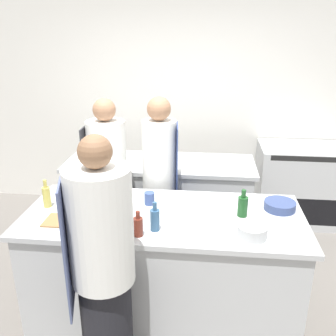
{
  "coord_description": "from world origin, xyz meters",
  "views": [
    {
      "loc": [
        0.31,
        -2.57,
        2.25
      ],
      "look_at": [
        0.0,
        0.35,
        1.15
      ],
      "focal_mm": 40.0,
      "sensor_mm": 36.0,
      "label": 1
    }
  ],
  "objects_px": {
    "bowl_mixing_large": "(280,206)",
    "bowl_prep_small": "(252,231)",
    "chef_at_pass_far": "(108,186)",
    "bottle_olive_oil": "(138,226)",
    "bottle_wine": "(47,196)",
    "cup": "(149,198)",
    "chef_at_prep_near": "(103,270)",
    "bottle_vinegar": "(243,206)",
    "bottle_cooking_oil": "(155,219)",
    "oven_range": "(299,184)",
    "chef_at_stove": "(160,183)"
  },
  "relations": [
    {
      "from": "bottle_olive_oil",
      "to": "bottle_wine",
      "type": "height_order",
      "value": "bottle_wine"
    },
    {
      "from": "bottle_vinegar",
      "to": "bowl_prep_small",
      "type": "distance_m",
      "value": 0.31
    },
    {
      "from": "chef_at_prep_near",
      "to": "bottle_vinegar",
      "type": "distance_m",
      "value": 1.16
    },
    {
      "from": "oven_range",
      "to": "cup",
      "type": "height_order",
      "value": "cup"
    },
    {
      "from": "bottle_cooking_oil",
      "to": "cup",
      "type": "height_order",
      "value": "bottle_cooking_oil"
    },
    {
      "from": "cup",
      "to": "chef_at_prep_near",
      "type": "bearing_deg",
      "value": -100.75
    },
    {
      "from": "bottle_wine",
      "to": "bowl_prep_small",
      "type": "height_order",
      "value": "bottle_wine"
    },
    {
      "from": "cup",
      "to": "bottle_vinegar",
      "type": "bearing_deg",
      "value": -9.76
    },
    {
      "from": "oven_range",
      "to": "chef_at_pass_far",
      "type": "relative_size",
      "value": 0.59
    },
    {
      "from": "chef_at_pass_far",
      "to": "chef_at_stove",
      "type": "bearing_deg",
      "value": -80.13
    },
    {
      "from": "bottle_wine",
      "to": "cup",
      "type": "bearing_deg",
      "value": 9.19
    },
    {
      "from": "chef_at_pass_far",
      "to": "bottle_olive_oil",
      "type": "height_order",
      "value": "chef_at_pass_far"
    },
    {
      "from": "chef_at_prep_near",
      "to": "chef_at_pass_far",
      "type": "relative_size",
      "value": 1.02
    },
    {
      "from": "bottle_wine",
      "to": "bottle_vinegar",
      "type": "bearing_deg",
      "value": 0.16
    },
    {
      "from": "chef_at_stove",
      "to": "bottle_wine",
      "type": "relative_size",
      "value": 7.26
    },
    {
      "from": "oven_range",
      "to": "bottle_wine",
      "type": "distance_m",
      "value": 2.99
    },
    {
      "from": "bottle_olive_oil",
      "to": "bottle_wine",
      "type": "distance_m",
      "value": 0.89
    },
    {
      "from": "chef_at_pass_far",
      "to": "cup",
      "type": "distance_m",
      "value": 0.67
    },
    {
      "from": "oven_range",
      "to": "bottle_cooking_oil",
      "type": "bearing_deg",
      "value": -126.48
    },
    {
      "from": "bottle_vinegar",
      "to": "chef_at_stove",
      "type": "bearing_deg",
      "value": 136.55
    },
    {
      "from": "bottle_vinegar",
      "to": "bottle_wine",
      "type": "distance_m",
      "value": 1.55
    },
    {
      "from": "oven_range",
      "to": "chef_at_pass_far",
      "type": "distance_m",
      "value": 2.37
    },
    {
      "from": "chef_at_prep_near",
      "to": "bowl_mixing_large",
      "type": "xyz_separation_m",
      "value": [
        1.2,
        0.86,
        0.08
      ]
    },
    {
      "from": "chef_at_stove",
      "to": "bowl_mixing_large",
      "type": "height_order",
      "value": "chef_at_stove"
    },
    {
      "from": "chef_at_prep_near",
      "to": "bowl_mixing_large",
      "type": "distance_m",
      "value": 1.48
    },
    {
      "from": "bowl_prep_small",
      "to": "cup",
      "type": "distance_m",
      "value": 0.89
    },
    {
      "from": "chef_at_pass_far",
      "to": "bowl_prep_small",
      "type": "height_order",
      "value": "chef_at_pass_far"
    },
    {
      "from": "bottle_vinegar",
      "to": "bowl_prep_small",
      "type": "relative_size",
      "value": 1.06
    },
    {
      "from": "oven_range",
      "to": "chef_at_pass_far",
      "type": "height_order",
      "value": "chef_at_pass_far"
    },
    {
      "from": "bowl_prep_small",
      "to": "bottle_cooking_oil",
      "type": "bearing_deg",
      "value": 177.78
    },
    {
      "from": "bottle_vinegar",
      "to": "bottle_cooking_oil",
      "type": "bearing_deg",
      "value": -155.97
    },
    {
      "from": "chef_at_stove",
      "to": "bottle_wine",
      "type": "distance_m",
      "value": 1.08
    },
    {
      "from": "chef_at_pass_far",
      "to": "chef_at_prep_near",
      "type": "bearing_deg",
      "value": -168.32
    },
    {
      "from": "chef_at_pass_far",
      "to": "bowl_mixing_large",
      "type": "xyz_separation_m",
      "value": [
        1.51,
        -0.45,
        0.09
      ]
    },
    {
      "from": "chef_at_stove",
      "to": "cup",
      "type": "distance_m",
      "value": 0.57
    },
    {
      "from": "chef_at_stove",
      "to": "cup",
      "type": "bearing_deg",
      "value": -6.79
    },
    {
      "from": "bottle_wine",
      "to": "chef_at_stove",
      "type": "bearing_deg",
      "value": 39.86
    },
    {
      "from": "oven_range",
      "to": "chef_at_stove",
      "type": "bearing_deg",
      "value": -146.59
    },
    {
      "from": "bottle_olive_oil",
      "to": "bowl_mixing_large",
      "type": "relative_size",
      "value": 0.75
    },
    {
      "from": "oven_range",
      "to": "bowl_mixing_large",
      "type": "distance_m",
      "value": 1.73
    },
    {
      "from": "oven_range",
      "to": "bottle_vinegar",
      "type": "height_order",
      "value": "bottle_vinegar"
    },
    {
      "from": "oven_range",
      "to": "bowl_mixing_large",
      "type": "xyz_separation_m",
      "value": [
        -0.54,
        -1.58,
        0.46
      ]
    },
    {
      "from": "chef_at_stove",
      "to": "cup",
      "type": "xyz_separation_m",
      "value": [
        -0.01,
        -0.56,
        0.1
      ]
    },
    {
      "from": "oven_range",
      "to": "chef_at_stove",
      "type": "height_order",
      "value": "chef_at_stove"
    },
    {
      "from": "bottle_wine",
      "to": "bottle_olive_oil",
      "type": "bearing_deg",
      "value": -24.37
    },
    {
      "from": "bottle_olive_oil",
      "to": "bowl_prep_small",
      "type": "height_order",
      "value": "bottle_olive_oil"
    },
    {
      "from": "chef_at_prep_near",
      "to": "bowl_prep_small",
      "type": "xyz_separation_m",
      "value": [
        0.94,
        0.41,
        0.09
      ]
    },
    {
      "from": "bowl_mixing_large",
      "to": "bowl_prep_small",
      "type": "bearing_deg",
      "value": -120.23
    },
    {
      "from": "bottle_olive_oil",
      "to": "bottle_vinegar",
      "type": "distance_m",
      "value": 0.83
    },
    {
      "from": "chef_at_pass_far",
      "to": "bottle_vinegar",
      "type": "xyz_separation_m",
      "value": [
        1.2,
        -0.59,
        0.15
      ]
    }
  ]
}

